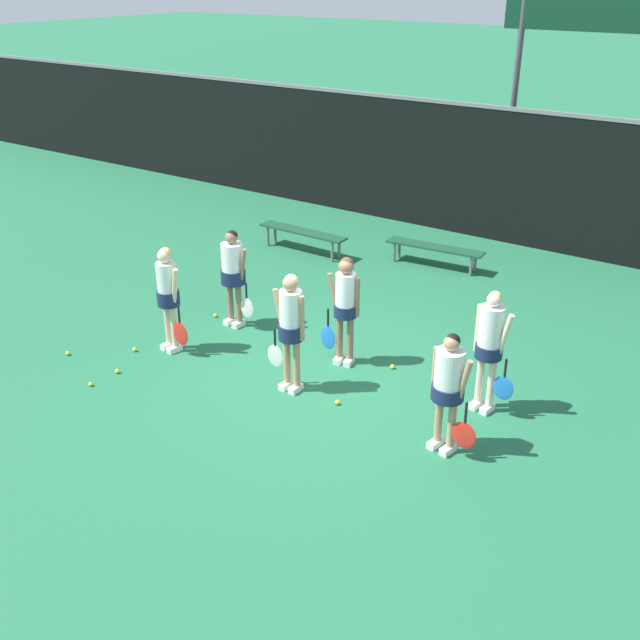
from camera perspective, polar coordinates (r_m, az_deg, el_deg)
name	(u,v)px	position (r m, az deg, el deg)	size (l,w,h in m)	color
ground_plane	(319,375)	(11.15, -0.05, -4.24)	(140.00, 140.00, 0.00)	#216642
fence_windscreen	(513,177)	(16.65, 14.52, 10.50)	(60.00, 0.08, 2.89)	black
scoreboard	(605,24)	(17.68, 20.90, 20.35)	(4.35, 0.15, 5.57)	#515156
bench_courtside	(303,233)	(15.86, -1.33, 6.62)	(2.06, 0.38, 0.47)	#19472D
bench_far	(435,249)	(15.24, 8.73, 5.39)	(2.02, 0.55, 0.43)	#19472D
player_0	(168,291)	(11.68, -11.51, 2.16)	(0.63, 0.35, 1.70)	beige
player_1	(291,323)	(10.33, -2.25, -0.23)	(0.64, 0.36, 1.76)	tan
player_2	(449,384)	(9.19, 9.79, -4.80)	(0.69, 0.41, 1.61)	tan
player_3	(233,270)	(12.39, -6.64, 3.80)	(0.68, 0.41, 1.67)	#8C664C
player_4	(345,302)	(11.06, 1.93, 1.41)	(0.61, 0.35, 1.71)	#8C664C
player_5	(490,342)	(10.10, 12.84, -1.64)	(0.64, 0.37, 1.75)	beige
tennis_ball_0	(337,402)	(10.43, 1.32, -6.29)	(0.07, 0.07, 0.07)	#CCE033
tennis_ball_1	(68,353)	(12.34, -18.67, -2.43)	(0.07, 0.07, 0.07)	#CCE033
tennis_ball_2	(91,384)	(11.36, -17.07, -4.69)	(0.07, 0.07, 0.07)	#CCE033
tennis_ball_3	(117,371)	(11.59, -15.20, -3.79)	(0.07, 0.07, 0.07)	#CCE033
tennis_ball_4	(215,315)	(13.07, -7.99, 0.35)	(0.07, 0.07, 0.07)	#CCE033
tennis_ball_5	(392,367)	(11.36, 5.54, -3.56)	(0.07, 0.07, 0.07)	#CCE033
tennis_ball_6	(135,350)	(12.16, -13.95, -2.20)	(0.07, 0.07, 0.07)	#CCE033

